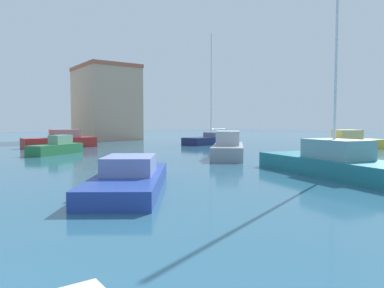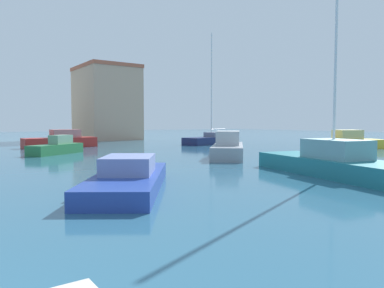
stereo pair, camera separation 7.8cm
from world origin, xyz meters
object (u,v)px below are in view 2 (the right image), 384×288
at_px(motorboat_blue_near_pier, 129,178).
at_px(motorboat_yellow_distant_east, 346,142).
at_px(sailboat_teal_mid_harbor, 334,162).
at_px(motorboat_red_center_channel, 61,141).
at_px(sailboat_navy_outer_mooring, 212,139).
at_px(motorboat_grey_far_right, 228,148).
at_px(motorboat_green_far_left, 57,147).

xyz_separation_m(motorboat_blue_near_pier, motorboat_yellow_distant_east, (26.13, 7.38, 0.19)).
relative_size(sailboat_teal_mid_harbor, motorboat_yellow_distant_east, 1.56).
relative_size(sailboat_teal_mid_harbor, motorboat_red_center_channel, 1.66).
xyz_separation_m(motorboat_red_center_channel, sailboat_navy_outer_mooring, (15.56, -4.43, -0.12)).
relative_size(motorboat_red_center_channel, motorboat_yellow_distant_east, 0.94).
bearing_deg(motorboat_grey_far_right, motorboat_green_far_left, 133.78).
bearing_deg(motorboat_green_far_left, motorboat_grey_far_right, -46.22).
bearing_deg(sailboat_teal_mid_harbor, motorboat_blue_near_pier, 166.34).
xyz_separation_m(sailboat_teal_mid_harbor, motorboat_red_center_channel, (-5.04, 26.86, 0.05)).
bearing_deg(motorboat_blue_near_pier, sailboat_teal_mid_harbor, -13.66).
bearing_deg(sailboat_teal_mid_harbor, motorboat_red_center_channel, 100.63).
bearing_deg(motorboat_blue_near_pier, motorboat_green_far_left, 83.51).
relative_size(motorboat_blue_near_pier, sailboat_navy_outer_mooring, 0.58).
height_order(motorboat_green_far_left, sailboat_navy_outer_mooring, sailboat_navy_outer_mooring).
relative_size(motorboat_green_far_left, motorboat_yellow_distant_east, 0.65).
height_order(motorboat_green_far_left, motorboat_yellow_distant_east, motorboat_yellow_distant_east).
distance_m(sailboat_teal_mid_harbor, motorboat_green_far_left, 20.68).
bearing_deg(motorboat_green_far_left, sailboat_navy_outer_mooring, 9.96).
distance_m(motorboat_blue_near_pier, motorboat_yellow_distant_east, 27.15).
bearing_deg(motorboat_red_center_channel, motorboat_yellow_distant_east, -38.35).
distance_m(sailboat_teal_mid_harbor, motorboat_blue_near_pier, 9.71).
relative_size(motorboat_grey_far_right, motorboat_green_far_left, 1.41).
height_order(sailboat_teal_mid_harbor, motorboat_yellow_distant_east, sailboat_teal_mid_harbor).
bearing_deg(sailboat_teal_mid_harbor, motorboat_yellow_distant_east, 30.08).
xyz_separation_m(motorboat_grey_far_right, motorboat_green_far_left, (-9.28, 9.69, -0.15)).
bearing_deg(motorboat_red_center_channel, motorboat_grey_far_right, -68.45).
bearing_deg(motorboat_blue_near_pier, motorboat_grey_far_right, 33.03).
height_order(sailboat_teal_mid_harbor, motorboat_blue_near_pier, sailboat_teal_mid_harbor).
xyz_separation_m(sailboat_teal_mid_harbor, motorboat_green_far_left, (-7.50, 19.27, -0.09)).
relative_size(motorboat_red_center_channel, sailboat_navy_outer_mooring, 0.56).
relative_size(motorboat_blue_near_pier, motorboat_green_far_left, 1.50).
bearing_deg(motorboat_red_center_channel, motorboat_blue_near_pier, -100.13).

